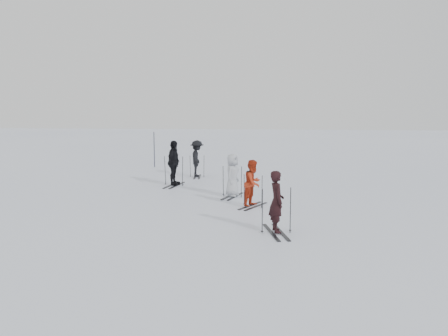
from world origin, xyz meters
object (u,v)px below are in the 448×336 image
Objects in this scene: skier_near_dark at (277,203)px; skier_uphill_far at (197,159)px; skier_grey at (232,176)px; piste_marker at (154,150)px; skier_uphill_left at (174,163)px; skier_red at (253,184)px.

skier_uphill_far is (-3.99, 9.63, 0.07)m from skier_near_dark.
skier_near_dark is at bearing -165.11° from skier_uphill_far.
skier_grey is 0.79× the size of piste_marker.
piste_marker is at bearing 31.23° from skier_uphill_left.
skier_near_dark is 0.82× the size of piste_marker.
skier_uphill_left is (-4.56, 7.04, 0.15)m from skier_near_dark.
skier_near_dark is 10.43m from skier_uphill_far.
piste_marker is (-7.20, 13.11, 0.19)m from skier_near_dark.
skier_uphill_far reaches higher than skier_grey.
piste_marker is (-5.48, 8.25, 0.21)m from skier_grey.
skier_red is at bearing -161.37° from skier_uphill_far.
skier_uphill_far is (0.56, 2.60, -0.08)m from skier_uphill_left.
skier_uphill_left is at bearing -66.50° from piste_marker.
skier_grey is at bearing -56.41° from piste_marker.
skier_near_dark is 0.85× the size of skier_uphill_left.
skier_grey is (-1.72, 4.86, -0.02)m from skier_near_dark.
skier_uphill_left is (-3.73, 3.83, 0.19)m from skier_red.
skier_red is 0.98× the size of skier_grey.
piste_marker reaches higher than skier_near_dark.
skier_uphill_far is (-3.17, 6.43, 0.11)m from skier_red.
skier_grey is 9.90m from piste_marker.
skier_uphill_left reaches higher than skier_grey.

